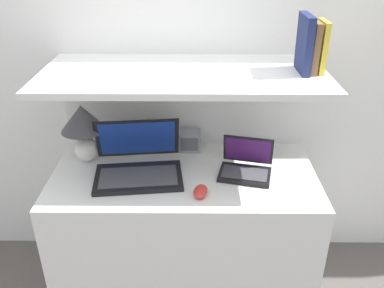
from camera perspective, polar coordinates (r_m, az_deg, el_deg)
wall_back at (r=2.02m, az=-0.99°, el=13.48°), size 6.00×0.05×2.40m
desk at (r=2.09m, az=-1.03°, el=-12.39°), size 1.21×0.60×0.71m
back_riser at (r=2.22m, az=-0.88°, el=-2.74°), size 1.21×0.04×1.14m
shelf at (r=1.75m, az=-1.20°, el=9.72°), size 1.21×0.54×0.03m
table_lamp at (r=1.96m, az=-15.05°, el=2.54°), size 0.20×0.20×0.29m
laptop_large at (r=1.87m, az=-7.56°, el=-2.83°), size 0.42×0.36×0.24m
laptop_small at (r=1.87m, az=7.55°, el=-3.15°), size 0.27×0.24×0.16m
computer_mouse at (r=1.72m, az=1.20°, el=-6.66°), size 0.07×0.11×0.03m
router_box at (r=2.05m, az=-0.36°, el=0.46°), size 0.11×0.08×0.10m
book_yellow at (r=1.79m, az=17.68°, el=12.86°), size 0.02×0.12×0.21m
book_brown at (r=1.78m, az=16.65°, el=12.89°), size 0.03×0.13×0.21m
book_navy at (r=1.77m, az=15.52°, el=13.38°), size 0.04×0.17×0.24m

